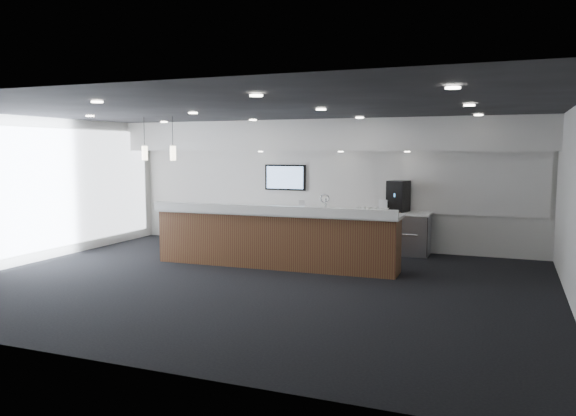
% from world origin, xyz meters
% --- Properties ---
extents(ground, '(10.00, 10.00, 0.00)m').
position_xyz_m(ground, '(0.00, 0.00, 0.00)').
color(ground, black).
rests_on(ground, ground).
extents(ceiling, '(10.00, 8.00, 0.02)m').
position_xyz_m(ceiling, '(0.00, 0.00, 3.00)').
color(ceiling, black).
rests_on(ceiling, back_wall).
extents(back_wall, '(10.00, 0.02, 3.00)m').
position_xyz_m(back_wall, '(0.00, 4.00, 1.50)').
color(back_wall, silver).
rests_on(back_wall, ground).
extents(left_wall, '(0.02, 8.00, 3.00)m').
position_xyz_m(left_wall, '(-5.00, 0.00, 1.50)').
color(left_wall, silver).
rests_on(left_wall, ground).
extents(soffit_bulkhead, '(10.00, 0.90, 0.70)m').
position_xyz_m(soffit_bulkhead, '(0.00, 3.55, 2.65)').
color(soffit_bulkhead, silver).
rests_on(soffit_bulkhead, back_wall).
extents(alcove_panel, '(9.80, 0.06, 1.40)m').
position_xyz_m(alcove_panel, '(0.00, 3.97, 1.60)').
color(alcove_panel, silver).
rests_on(alcove_panel, back_wall).
extents(window_blinds_wall, '(0.04, 7.36, 2.55)m').
position_xyz_m(window_blinds_wall, '(-4.96, 0.00, 1.50)').
color(window_blinds_wall, '#A5B9C6').
rests_on(window_blinds_wall, left_wall).
extents(back_credenza, '(5.06, 0.66, 0.95)m').
position_xyz_m(back_credenza, '(-0.00, 3.64, 0.48)').
color(back_credenza, '#9DA1A6').
rests_on(back_credenza, ground).
extents(wall_tv, '(1.05, 0.08, 0.62)m').
position_xyz_m(wall_tv, '(-1.00, 3.91, 1.65)').
color(wall_tv, black).
rests_on(wall_tv, back_wall).
extents(pendant_left, '(0.12, 0.12, 0.30)m').
position_xyz_m(pendant_left, '(-2.40, 0.80, 2.25)').
color(pendant_left, '#FAECC3').
rests_on(pendant_left, ceiling).
extents(pendant_right, '(0.12, 0.12, 0.30)m').
position_xyz_m(pendant_right, '(-3.10, 0.80, 2.25)').
color(pendant_right, '#FAECC3').
rests_on(pendant_right, ceiling).
extents(ceiling_can_lights, '(7.00, 5.00, 0.02)m').
position_xyz_m(ceiling_can_lights, '(0.00, 0.00, 2.97)').
color(ceiling_can_lights, silver).
rests_on(ceiling_can_lights, ceiling).
extents(service_counter, '(4.99, 0.97, 1.49)m').
position_xyz_m(service_counter, '(-0.20, 1.36, 0.58)').
color(service_counter, '#4B2419').
rests_on(service_counter, ground).
extents(coffee_machine, '(0.49, 0.57, 0.69)m').
position_xyz_m(coffee_machine, '(1.80, 3.67, 1.29)').
color(coffee_machine, black).
rests_on(coffee_machine, back_credenza).
extents(info_sign_left, '(0.15, 0.04, 0.20)m').
position_xyz_m(info_sign_left, '(-0.43, 3.53, 1.05)').
color(info_sign_left, white).
rests_on(info_sign_left, back_credenza).
extents(info_sign_right, '(0.20, 0.06, 0.27)m').
position_xyz_m(info_sign_right, '(1.50, 3.50, 1.08)').
color(info_sign_right, white).
rests_on(info_sign_right, back_credenza).
extents(cup_0, '(0.10, 0.10, 0.10)m').
position_xyz_m(cup_0, '(1.90, 3.53, 1.00)').
color(cup_0, white).
rests_on(cup_0, back_credenza).
extents(cup_1, '(0.14, 0.14, 0.10)m').
position_xyz_m(cup_1, '(1.76, 3.53, 1.00)').
color(cup_1, white).
rests_on(cup_1, back_credenza).
extents(cup_2, '(0.13, 0.13, 0.10)m').
position_xyz_m(cup_2, '(1.62, 3.53, 1.00)').
color(cup_2, white).
rests_on(cup_2, back_credenza).
extents(cup_3, '(0.13, 0.13, 0.10)m').
position_xyz_m(cup_3, '(1.48, 3.53, 1.00)').
color(cup_3, white).
rests_on(cup_3, back_credenza).
extents(cup_4, '(0.14, 0.14, 0.10)m').
position_xyz_m(cup_4, '(1.34, 3.53, 1.00)').
color(cup_4, white).
rests_on(cup_4, back_credenza).
extents(cup_5, '(0.11, 0.11, 0.10)m').
position_xyz_m(cup_5, '(1.20, 3.53, 1.00)').
color(cup_5, white).
rests_on(cup_5, back_credenza).
extents(cup_6, '(0.14, 0.14, 0.10)m').
position_xyz_m(cup_6, '(1.06, 3.53, 1.00)').
color(cup_6, white).
rests_on(cup_6, back_credenza).
extents(cup_7, '(0.12, 0.12, 0.10)m').
position_xyz_m(cup_7, '(0.92, 3.53, 1.00)').
color(cup_7, white).
rests_on(cup_7, back_credenza).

